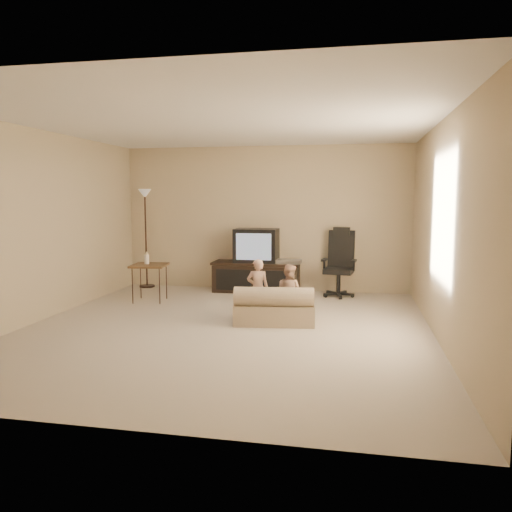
{
  "coord_description": "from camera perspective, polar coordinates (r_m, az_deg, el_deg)",
  "views": [
    {
      "loc": [
        1.55,
        -5.84,
        1.62
      ],
      "look_at": [
        0.27,
        0.6,
        0.85
      ],
      "focal_mm": 35.0,
      "sensor_mm": 36.0,
      "label": 1
    }
  ],
  "objects": [
    {
      "name": "room_shell",
      "position": [
        6.04,
        -3.66,
        5.74
      ],
      "size": [
        5.5,
        5.5,
        5.5
      ],
      "color": "silver",
      "rests_on": "floor"
    },
    {
      "name": "floor",
      "position": [
        6.25,
        -3.56,
        -8.32
      ],
      "size": [
        5.5,
        5.5,
        0.0
      ],
      "primitive_type": "plane",
      "color": "#C3B19B",
      "rests_on": "ground"
    },
    {
      "name": "tv_stand",
      "position": [
        8.57,
        0.09,
        -1.11
      ],
      "size": [
        1.52,
        0.56,
        1.09
      ],
      "rotation": [
        0.0,
        0.0,
        -0.0
      ],
      "color": "black",
      "rests_on": "floor"
    },
    {
      "name": "toddler_right",
      "position": [
        6.55,
        3.77,
        -4.23
      ],
      "size": [
        0.42,
        0.33,
        0.76
      ],
      "primitive_type": "imported",
      "rotation": [
        0.0,
        0.0,
        2.73
      ],
      "color": "tan",
      "rests_on": "floor"
    },
    {
      "name": "office_chair",
      "position": [
        8.31,
        9.52,
        -1.77
      ],
      "size": [
        0.59,
        0.61,
        1.13
      ],
      "rotation": [
        0.0,
        0.0,
        -0.14
      ],
      "color": "black",
      "rests_on": "floor"
    },
    {
      "name": "side_table",
      "position": [
        7.94,
        -12.11,
        -1.07
      ],
      "size": [
        0.59,
        0.59,
        0.79
      ],
      "rotation": [
        0.0,
        0.0,
        0.13
      ],
      "color": "brown",
      "rests_on": "floor"
    },
    {
      "name": "child_sofa",
      "position": [
        6.45,
        2.09,
        -5.99
      ],
      "size": [
        1.09,
        0.7,
        0.5
      ],
      "rotation": [
        0.0,
        0.0,
        0.13
      ],
      "color": "tan",
      "rests_on": "floor"
    },
    {
      "name": "floor_lamp",
      "position": [
        9.16,
        -12.53,
        4.5
      ],
      "size": [
        0.27,
        0.27,
        1.77
      ],
      "color": "black",
      "rests_on": "floor"
    },
    {
      "name": "toddler_left",
      "position": [
        6.7,
        0.2,
        -3.74
      ],
      "size": [
        0.32,
        0.26,
        0.81
      ],
      "primitive_type": "imported",
      "rotation": [
        0.0,
        0.0,
        3.3
      ],
      "color": "tan",
      "rests_on": "floor"
    }
  ]
}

